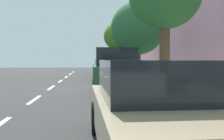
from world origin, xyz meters
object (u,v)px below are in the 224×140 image
street_tree_corner (124,36)px  fire_hydrant (121,69)px  parked_suv_black_far (109,66)px  parked_suv_green_mid (115,70)px  street_tree_far_end (138,29)px  cyclist_with_backpack (132,68)px  parked_sedan_tan_second (152,109)px  parked_sedan_dark_blue_farthest (104,67)px  bicycle_at_curb (126,82)px

street_tree_corner → fire_hydrant: (-0.36, -0.18, -2.98)m
parked_suv_black_far → street_tree_corner: street_tree_corner is taller
parked_suv_green_mid → street_tree_far_end: 6.11m
street_tree_corner → parked_suv_black_far: bearing=-107.5°
street_tree_corner → cyclist_with_backpack: bearing=-95.0°
parked_sedan_tan_second → street_tree_corner: bearing=84.5°
cyclist_with_backpack → fire_hydrant: (0.68, 11.60, -0.49)m
parked_sedan_dark_blue_farthest → street_tree_corner: bearing=-39.0°
bicycle_at_curb → parked_suv_black_far: bearing=95.1°
parked_suv_black_far → cyclist_with_backpack: bearing=-83.2°
parked_suv_green_mid → fire_hydrant: 12.49m
bicycle_at_curb → fire_hydrant: (0.89, 11.17, 0.21)m
fire_hydrant → parked_suv_black_far: bearing=-104.6°
cyclist_with_backpack → street_tree_far_end: bearing=76.9°
parked_sedan_tan_second → fire_hydrant: (1.63, 20.42, -0.16)m
street_tree_far_end → street_tree_corner: bearing=90.0°
parked_sedan_dark_blue_farthest → bicycle_at_curb: 12.86m
cyclist_with_backpack → parked_suv_black_far: bearing=96.8°
fire_hydrant → parked_sedan_dark_blue_farthest: bearing=131.5°
parked_suv_black_far → street_tree_far_end: size_ratio=0.94×
cyclist_with_backpack → street_tree_corner: size_ratio=0.36×
parked_suv_green_mid → parked_sedan_dark_blue_farthest: parked_suv_green_mid is taller
parked_sedan_tan_second → cyclist_with_backpack: size_ratio=2.52×
parked_suv_green_mid → fire_hydrant: bearing=82.8°
cyclist_with_backpack → parked_suv_green_mid: bearing=-138.3°
parked_suv_black_far → street_tree_corner: size_ratio=0.97×
parked_sedan_tan_second → parked_suv_green_mid: size_ratio=0.94×
parked_sedan_tan_second → street_tree_far_end: size_ratio=0.88×
parked_suv_black_far → parked_sedan_dark_blue_farthest: 7.11m
parked_sedan_tan_second → parked_suv_green_mid: bearing=89.5°
cyclist_with_backpack → parked_sedan_dark_blue_farthest: bearing=93.5°
bicycle_at_curb → street_tree_far_end: bearing=72.7°
parked_suv_green_mid → fire_hydrant: (1.55, 12.39, -0.43)m
parked_suv_green_mid → street_tree_corner: street_tree_corner is taller
parked_suv_black_far → bicycle_at_curb: size_ratio=2.90×
parked_suv_green_mid → bicycle_at_curb: 1.53m
parked_suv_green_mid → parked_sedan_dark_blue_farthest: 14.06m
cyclist_with_backpack → street_tree_far_end: size_ratio=0.35×
street_tree_far_end → street_tree_corner: 7.31m
parked_suv_green_mid → street_tree_corner: size_ratio=0.97×
street_tree_corner → street_tree_far_end: bearing=-90.0°
parked_suv_black_far → street_tree_corner: bearing=72.5°
street_tree_corner → fire_hydrant: size_ratio=5.83×
parked_sedan_tan_second → parked_sedan_dark_blue_farthest: size_ratio=0.99×
bicycle_at_curb → street_tree_far_end: (1.26, 4.04, 3.10)m
parked_suv_black_far → street_tree_corner: 6.41m
parked_sedan_tan_second → parked_suv_black_far: parked_suv_black_far is taller
bicycle_at_curb → street_tree_corner: size_ratio=0.33×
parked_suv_black_far → street_tree_far_end: (1.77, -1.70, 2.46)m
parked_suv_black_far → bicycle_at_curb: parked_suv_black_far is taller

